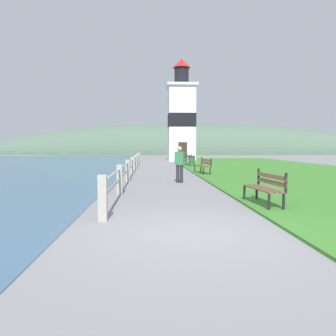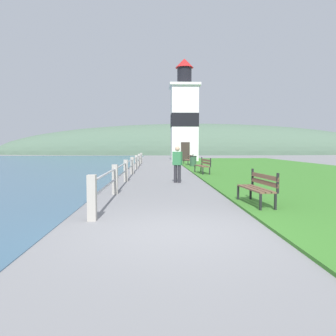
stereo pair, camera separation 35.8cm
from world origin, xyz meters
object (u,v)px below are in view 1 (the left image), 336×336
park_bench_near (266,186)px  trash_bin (192,161)px  park_bench_midway (204,165)px  lighthouse (181,118)px  park_bench_far (187,159)px  person_strolling (180,163)px

park_bench_near → trash_bin: park_bench_near is taller
park_bench_midway → park_bench_near: bearing=83.7°
park_bench_midway → lighthouse: 17.10m
lighthouse → trash_bin: (-0.17, -10.02, -4.18)m
park_bench_near → park_bench_far: (0.07, 18.69, 0.00)m
person_strolling → trash_bin: bearing=15.1°
park_bench_midway → lighthouse: (0.34, 16.61, 4.07)m
park_bench_midway → lighthouse: lighthouse is taller
park_bench_near → park_bench_far: 18.69m
park_bench_near → park_bench_midway: 9.89m
park_bench_midway → park_bench_far: (0.07, 8.79, -0.00)m
trash_bin → lighthouse: bearing=89.0°
trash_bin → park_bench_far: bearing=92.4°
park_bench_midway → trash_bin: (0.17, 6.59, -0.12)m
lighthouse → trash_bin: size_ratio=12.82×
park_bench_far → lighthouse: 8.81m
park_bench_midway → person_strolling: 4.58m
lighthouse → park_bench_far: bearing=-92.0°
park_bench_far → lighthouse: (0.27, 7.81, 4.07)m
park_bench_near → park_bench_midway: size_ratio=0.84×
park_bench_midway → person_strolling: bearing=61.2°
park_bench_near → trash_bin: (0.16, 16.48, -0.11)m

